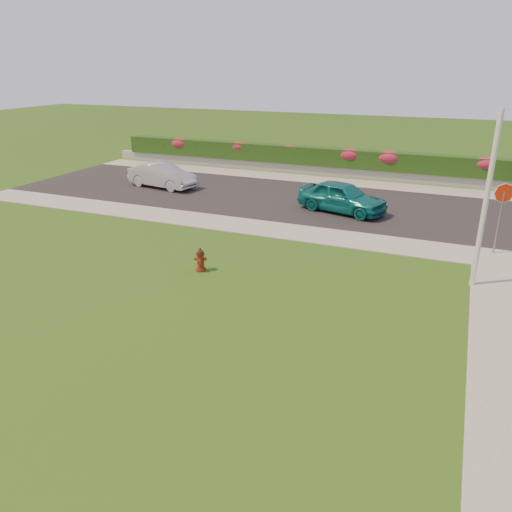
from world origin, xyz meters
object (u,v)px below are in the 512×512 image
at_px(fire_hydrant, 200,260).
at_px(sedan_silver, 162,175).
at_px(sedan_teal, 342,197).
at_px(utility_pole, 486,202).
at_px(stop_sign, 503,202).

xyz_separation_m(fire_hydrant, sedan_silver, (-7.78, 9.79, 0.33)).
height_order(sedan_teal, utility_pole, utility_pole).
bearing_deg(sedan_silver, stop_sign, -94.72).
bearing_deg(fire_hydrant, utility_pole, -2.40).
height_order(utility_pole, stop_sign, utility_pole).
xyz_separation_m(sedan_teal, stop_sign, (6.52, -3.21, 1.24)).
distance_m(fire_hydrant, sedan_teal, 9.22).
bearing_deg(sedan_silver, fire_hydrant, -132.41).
bearing_deg(stop_sign, fire_hydrant, -147.44).
height_order(sedan_silver, utility_pole, utility_pole).
xyz_separation_m(fire_hydrant, stop_sign, (9.25, 5.59, 1.62)).
bearing_deg(stop_sign, utility_pole, -100.47).
height_order(sedan_teal, sedan_silver, sedan_teal).
xyz_separation_m(sedan_silver, stop_sign, (17.02, -4.20, 1.29)).
height_order(fire_hydrant, sedan_teal, sedan_teal).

